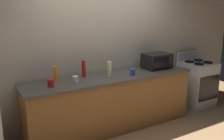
# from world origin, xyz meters

# --- Properties ---
(ground_plane) EXTENTS (8.00, 8.00, 0.00)m
(ground_plane) POSITION_xyz_m (0.00, 0.00, 0.00)
(ground_plane) COLOR #93704C
(back_wall) EXTENTS (6.40, 0.10, 2.70)m
(back_wall) POSITION_xyz_m (0.00, 0.81, 1.35)
(back_wall) COLOR #B2A893
(back_wall) RESTS_ON ground_plane
(counter_run) EXTENTS (2.84, 0.64, 0.90)m
(counter_run) POSITION_xyz_m (0.00, 0.40, 0.45)
(counter_run) COLOR brown
(counter_run) RESTS_ON ground_plane
(stove_range) EXTENTS (0.60, 0.61, 1.08)m
(stove_range) POSITION_xyz_m (2.00, 0.40, 0.46)
(stove_range) COLOR #B7BABF
(stove_range) RESTS_ON ground_plane
(microwave) EXTENTS (0.48, 0.35, 0.27)m
(microwave) POSITION_xyz_m (0.96, 0.45, 1.04)
(microwave) COLOR black
(microwave) RESTS_ON counter_run
(bottle_dish_soap) EXTENTS (0.06, 0.06, 0.22)m
(bottle_dish_soap) POSITION_xyz_m (-0.86, 0.56, 1.01)
(bottle_dish_soap) COLOR orange
(bottle_dish_soap) RESTS_ON counter_run
(bottle_hand_soap) EXTENTS (0.07, 0.07, 0.25)m
(bottle_hand_soap) POSITION_xyz_m (-0.07, 0.37, 1.02)
(bottle_hand_soap) COLOR beige
(bottle_hand_soap) RESTS_ON counter_run
(bottle_hot_sauce) EXTENTS (0.06, 0.06, 0.26)m
(bottle_hot_sauce) POSITION_xyz_m (-0.40, 0.59, 1.03)
(bottle_hot_sauce) COLOR red
(bottle_hot_sauce) RESTS_ON counter_run
(mug_blue) EXTENTS (0.08, 0.08, 0.11)m
(mug_blue) POSITION_xyz_m (0.31, 0.27, 0.95)
(mug_blue) COLOR #2D4CB2
(mug_blue) RESTS_ON counter_run
(mug_white) EXTENTS (0.08, 0.08, 0.09)m
(mug_white) POSITION_xyz_m (-0.63, 0.39, 0.95)
(mug_white) COLOR white
(mug_white) RESTS_ON counter_run
(mug_red) EXTENTS (0.09, 0.09, 0.11)m
(mug_red) POSITION_xyz_m (-1.00, 0.35, 0.95)
(mug_red) COLOR red
(mug_red) RESTS_ON counter_run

